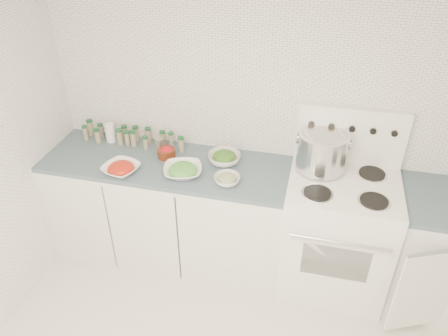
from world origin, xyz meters
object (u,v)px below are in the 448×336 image
(bowl_tomato, at_px, (121,169))
(bowl_snowpea, at_px, (183,170))
(stove, at_px, (336,231))
(stock_pot, at_px, (322,150))

(bowl_tomato, distance_m, bowl_snowpea, 0.45)
(stove, height_order, bowl_tomato, stove)
(bowl_tomato, height_order, bowl_snowpea, bowl_snowpea)
(stove, bearing_deg, stock_pot, 142.67)
(stock_pot, xyz_separation_m, bowl_snowpea, (-0.94, -0.26, -0.15))
(stock_pot, bearing_deg, bowl_tomato, -166.25)
(stove, height_order, bowl_snowpea, stove)
(bowl_tomato, bearing_deg, stove, 7.29)
(stove, distance_m, bowl_snowpea, 1.21)
(stock_pot, relative_size, bowl_snowpea, 1.11)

